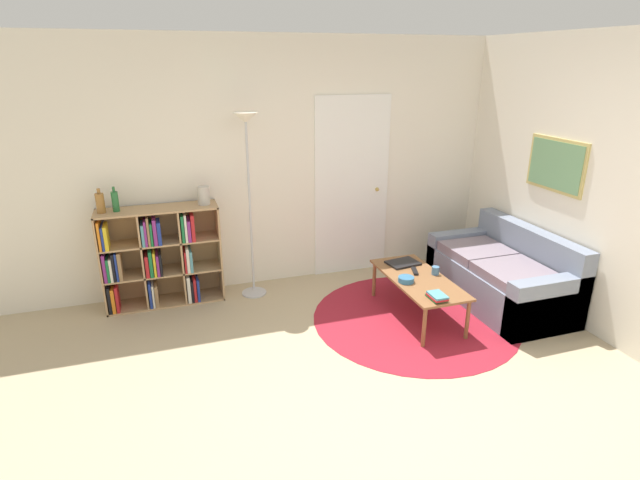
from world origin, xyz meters
TOP-DOWN VIEW (x-y plane):
  - ground_plane at (0.00, 0.00)m, footprint 14.00×14.00m
  - wall_back at (0.03, 2.57)m, footprint 7.49×0.11m
  - wall_right at (2.27, 1.27)m, footprint 0.08×5.54m
  - rug at (0.84, 1.23)m, footprint 1.95×1.95m
  - bookshelf at (-1.45, 2.36)m, footprint 1.14×0.34m
  - floor_lamp at (-0.52, 2.26)m, footprint 0.26×0.26m
  - couch at (1.88, 1.29)m, footprint 0.81×1.51m
  - coffee_table at (0.89, 1.28)m, footprint 0.51×1.13m
  - laptop at (0.90, 1.64)m, footprint 0.34×0.27m
  - bowl at (0.73, 1.24)m, footprint 0.15×0.15m
  - book_stack_on_table at (0.82, 0.83)m, footprint 0.13×0.19m
  - cup at (1.08, 1.31)m, footprint 0.07×0.07m
  - remote at (0.92, 1.42)m, footprint 0.10×0.18m
  - bottle_left at (-1.90, 2.36)m, footprint 0.08×0.08m
  - bottle_middle at (-1.77, 2.36)m, footprint 0.06×0.06m
  - vase_on_shelf at (-0.96, 2.35)m, footprint 0.12×0.12m

SIDE VIEW (x-z plane):
  - ground_plane at x=0.00m, z-range 0.00..0.00m
  - rug at x=0.84m, z-range 0.00..0.01m
  - couch at x=1.88m, z-range -0.11..0.65m
  - coffee_table at x=0.89m, z-range 0.16..0.56m
  - laptop at x=0.90m, z-range 0.40..0.42m
  - remote at x=0.92m, z-range 0.40..0.42m
  - book_stack_on_table at x=0.82m, z-range 0.40..0.45m
  - bowl at x=0.73m, z-range 0.40..0.45m
  - cup at x=1.08m, z-range 0.40..0.48m
  - bookshelf at x=-1.45m, z-range 0.00..1.00m
  - vase_on_shelf at x=-0.96m, z-range 1.00..1.18m
  - bottle_left at x=-1.90m, z-range 0.98..1.21m
  - bottle_middle at x=-1.77m, z-range 0.98..1.22m
  - wall_back at x=0.03m, z-range -0.01..2.59m
  - wall_right at x=2.27m, z-range 0.00..2.60m
  - floor_lamp at x=-0.52m, z-range 0.55..2.43m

